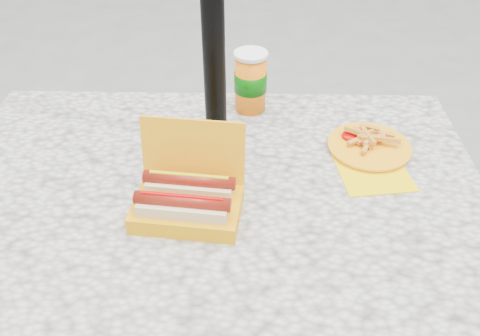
{
  "coord_description": "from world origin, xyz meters",
  "views": [
    {
      "loc": [
        0.08,
        -0.85,
        1.47
      ],
      "look_at": [
        0.06,
        -0.0,
        0.8
      ],
      "focal_mm": 38.0,
      "sensor_mm": 36.0,
      "label": 1
    }
  ],
  "objects_px": {
    "hotdog_box": "(187,199)",
    "fries_plate": "(369,147)",
    "soda_cup": "(250,81)",
    "umbrella_pole": "(212,1)"
  },
  "relations": [
    {
      "from": "umbrella_pole",
      "to": "fries_plate",
      "type": "xyz_separation_m",
      "value": [
        0.36,
        -0.03,
        -0.34
      ]
    },
    {
      "from": "soda_cup",
      "to": "hotdog_box",
      "type": "bearing_deg",
      "value": -106.64
    },
    {
      "from": "soda_cup",
      "to": "fries_plate",
      "type": "bearing_deg",
      "value": -33.08
    },
    {
      "from": "fries_plate",
      "to": "soda_cup",
      "type": "xyz_separation_m",
      "value": [
        -0.28,
        0.19,
        0.07
      ]
    },
    {
      "from": "hotdog_box",
      "to": "fries_plate",
      "type": "relative_size",
      "value": 0.83
    },
    {
      "from": "umbrella_pole",
      "to": "hotdog_box",
      "type": "xyz_separation_m",
      "value": [
        -0.04,
        -0.25,
        -0.31
      ]
    },
    {
      "from": "hotdog_box",
      "to": "fries_plate",
      "type": "xyz_separation_m",
      "value": [
        0.41,
        0.23,
        -0.03
      ]
    },
    {
      "from": "fries_plate",
      "to": "soda_cup",
      "type": "bearing_deg",
      "value": 146.92
    },
    {
      "from": "umbrella_pole",
      "to": "hotdog_box",
      "type": "bearing_deg",
      "value": -99.75
    },
    {
      "from": "umbrella_pole",
      "to": "soda_cup",
      "type": "height_order",
      "value": "umbrella_pole"
    }
  ]
}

